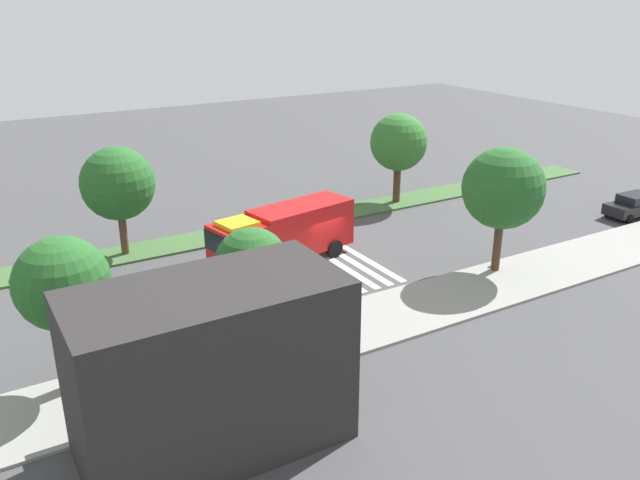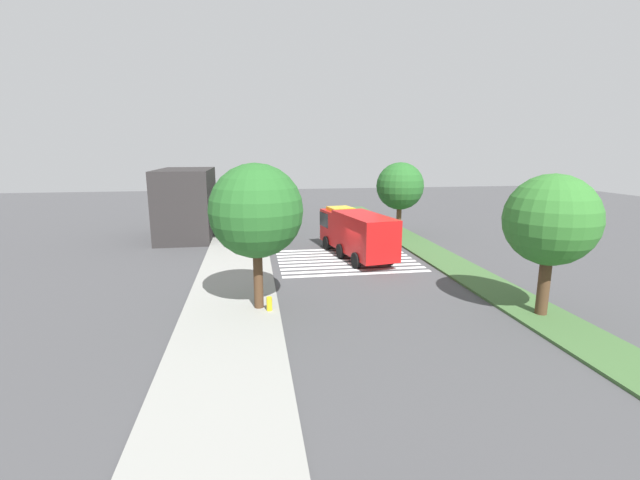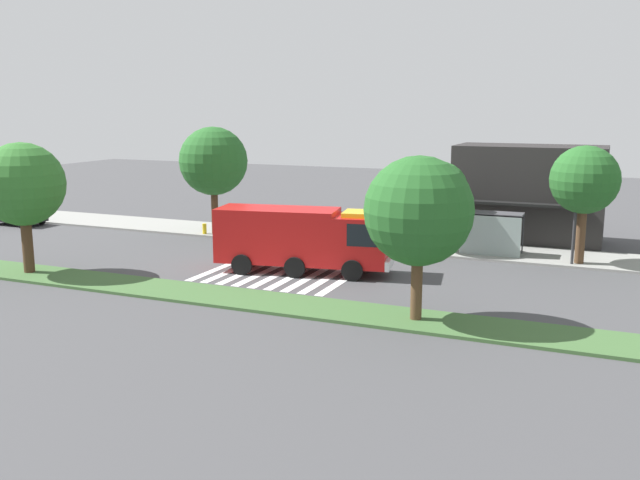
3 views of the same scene
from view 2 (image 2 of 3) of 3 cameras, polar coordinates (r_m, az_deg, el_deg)
The scene contains 17 objects.
ground_plane at distance 30.24m, azimuth 4.19°, elevation -3.48°, with size 120.00×120.00×0.00m, color #424244.
sidewalk at distance 29.48m, azimuth -11.07°, elevation -3.94°, with size 60.00×4.80×0.14m, color gray.
median_strip at distance 32.53m, azimuth 16.39°, elevation -2.71°, with size 60.00×3.00×0.14m, color #3D6033.
crosswalk at distance 31.79m, azimuth 3.51°, elevation -2.69°, with size 7.65×9.99×0.01m.
fire_truck at distance 32.73m, azimuth 4.61°, elevation 1.20°, with size 9.67×4.19×3.41m.
parked_car_mid at distance 59.59m, azimuth -6.70°, elevation 4.96°, with size 4.39×2.12×1.70m.
bus_stop_shelter at distance 40.02m, azimuth -9.17°, elevation 2.97°, with size 3.50×1.40×2.46m.
bench_near_shelter at distance 36.32m, azimuth -9.13°, elevation -0.02°, with size 1.60×0.50×0.90m.
street_lamp at distance 44.38m, azimuth -8.27°, elevation 5.92°, with size 0.36×0.36×5.56m.
storefront_building at distance 41.63m, azimuth -17.21°, elevation 4.65°, with size 9.30×5.45×6.25m.
sidewalk_tree_far_west at distance 21.18m, azimuth -8.44°, elevation 3.78°, with size 4.61×4.61×7.25m.
sidewalk_tree_west at distance 36.71m, azimuth -8.72°, elevation 5.23°, with size 3.41×3.41×5.41m.
sidewalk_tree_center at distance 44.61m, azimuth -8.85°, elevation 7.58°, with size 3.73×3.73×6.52m.
sidewalk_tree_east at distance 53.02m, azimuth -8.89°, elevation 7.70°, with size 4.38×4.38×6.29m.
median_tree_far_west at distance 22.86m, azimuth 28.25°, elevation 2.28°, with size 4.30×4.30×6.80m.
median_tree_west at distance 41.39m, azimuth 10.54°, elevation 7.00°, with size 4.43×4.43×6.70m.
fire_hydrant at distance 21.77m, azimuth -6.73°, elevation -8.38°, with size 0.28×0.28×0.70m, color gold.
Camera 2 is at (-28.37, 6.75, 8.02)m, focal length 24.18 mm.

